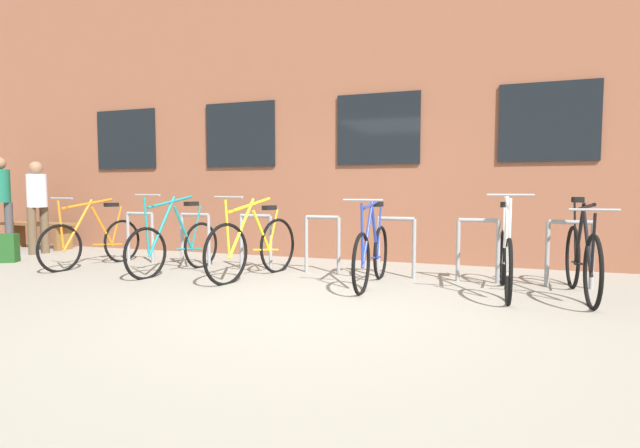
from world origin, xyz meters
The scene contains 13 objects.
ground_plane centered at (0.00, 0.00, 0.00)m, with size 42.00×42.00×0.00m, color gray.
storefront_building centered at (0.00, 7.06, 2.61)m, with size 28.00×7.76×5.22m.
bike_rack centered at (-0.47, 1.90, 0.47)m, with size 6.51×0.05×0.78m.
bicycle_white centered at (1.82, 1.37, 0.38)m, with size 0.44×1.72×1.11m.
bicycle_yellow centered at (-1.20, 1.29, 0.40)m, with size 0.53×1.74×1.07m.
bicycle_black centered at (2.58, 1.45, 0.40)m, with size 0.44×1.77×1.07m.
bicycle_blue centered at (0.35, 1.30, 0.38)m, with size 0.44×1.66×1.05m.
bicycle_orange centered at (-3.86, 1.34, 0.37)m, with size 0.44×1.71×1.04m.
bicycle_teal centered at (-2.37, 1.27, 0.38)m, with size 0.46×1.67×1.09m.
wooden_bench centered at (-6.46, 2.65, 0.36)m, with size 1.50×0.40×0.50m.
person_by_bench centered at (-6.72, 2.12, 0.99)m, with size 0.32×0.32×1.71m.
person_browsing centered at (-5.82, 2.10, 0.93)m, with size 0.32×0.36×1.62m.
backpack centered at (-5.42, 1.21, 0.22)m, with size 0.28×0.20×0.44m, color #1E4C1E.
Camera 1 is at (1.61, -4.19, 1.13)m, focal length 26.90 mm.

